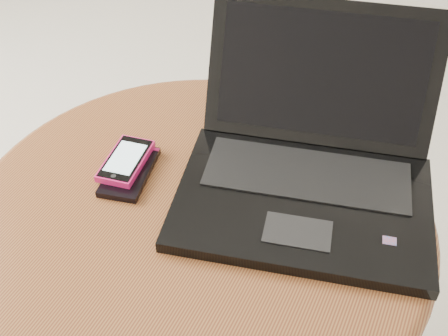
% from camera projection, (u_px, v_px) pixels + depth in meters
% --- Properties ---
extents(table, '(0.70, 0.70, 0.55)m').
position_uv_depth(table, '(200.00, 257.00, 0.92)').
color(table, '#5A2E16').
rests_on(table, ground).
extents(laptop, '(0.43, 0.43, 0.22)m').
position_uv_depth(laptop, '(308.00, 163.00, 0.85)').
color(laptop, black).
rests_on(laptop, table).
extents(phone_black, '(0.09, 0.13, 0.01)m').
position_uv_depth(phone_black, '(130.00, 172.00, 0.89)').
color(phone_black, black).
rests_on(phone_black, table).
extents(phone_pink, '(0.07, 0.11, 0.01)m').
position_uv_depth(phone_pink, '(126.00, 161.00, 0.89)').
color(phone_pink, '#E11C6A').
rests_on(phone_pink, phone_black).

